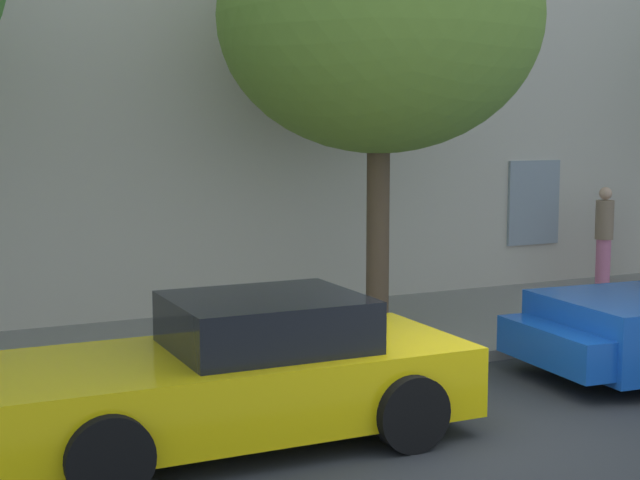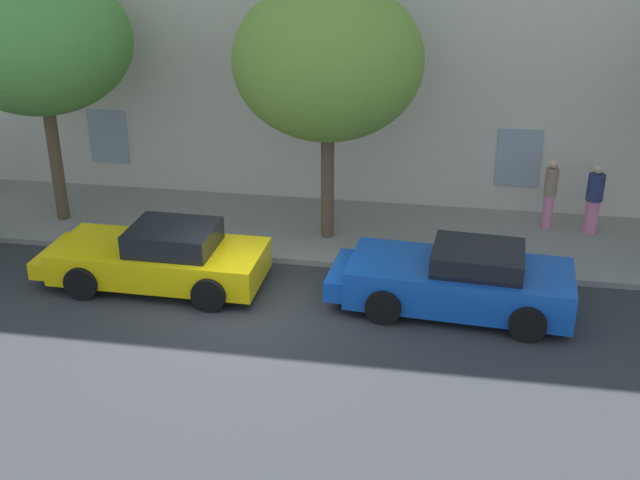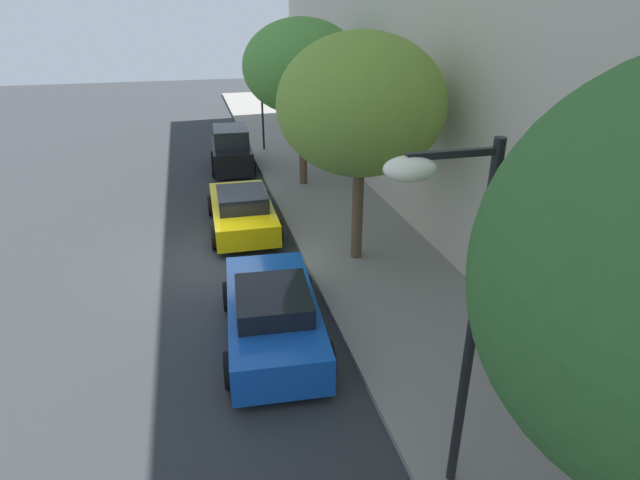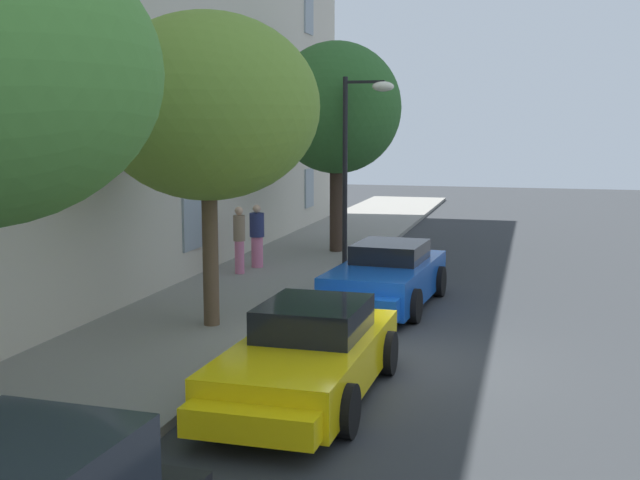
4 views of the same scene
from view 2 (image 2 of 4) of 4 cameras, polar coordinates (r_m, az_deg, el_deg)
The scene contains 8 objects.
ground_plane at distance 16.03m, azimuth -5.15°, elevation -5.24°, with size 80.00×80.00×0.00m, color #2B2D30.
sidewalk at distance 19.71m, azimuth -2.09°, elevation 0.91°, with size 60.00×3.90×0.14m, color gray.
sportscar_red_lead at distance 17.20m, azimuth -12.01°, elevation -1.25°, with size 4.89×2.17×1.37m.
sportscar_yellow_flank at distance 16.06m, azimuth 9.47°, elevation -2.90°, with size 4.95×2.35×1.39m.
tree_midblock at distance 17.80m, azimuth 0.58°, elevation 12.88°, with size 4.28×4.28×6.01m.
tree_far_end at distance 19.99m, azimuth -19.77°, elevation 13.40°, with size 4.35×4.35×6.17m.
pedestrian_strolling at distance 20.05m, azimuth 19.29°, elevation 2.83°, with size 0.54×0.54×1.73m.
pedestrian_bystander at distance 20.00m, azimuth 16.37°, elevation 3.32°, with size 0.43×0.43×1.78m.
Camera 2 is at (3.75, -13.48, 7.82)m, focal length 44.02 mm.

